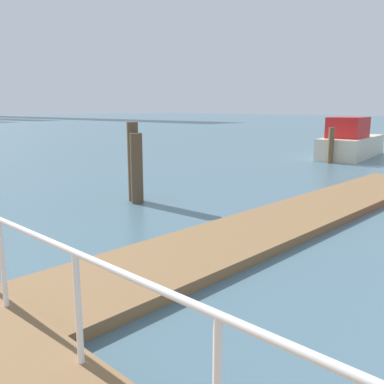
# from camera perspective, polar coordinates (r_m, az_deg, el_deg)

# --- Properties ---
(floating_dock) EXTENTS (15.15, 2.00, 0.18)m
(floating_dock) POSITION_cam_1_polar(r_m,az_deg,el_deg) (10.58, 14.47, -3.09)
(floating_dock) COLOR olive
(floating_dock) RESTS_ON ground_plane
(dock_piling_0) EXTENTS (0.35, 0.35, 1.98)m
(dock_piling_0) POSITION_cam_1_polar(r_m,az_deg,el_deg) (11.88, -7.56, 3.18)
(dock_piling_0) COLOR brown
(dock_piling_0) RESTS_ON ground_plane
(dock_piling_4) EXTENTS (0.29, 0.29, 1.74)m
(dock_piling_4) POSITION_cam_1_polar(r_m,az_deg,el_deg) (21.65, 18.43, 6.05)
(dock_piling_4) COLOR brown
(dock_piling_4) RESTS_ON ground_plane
(dock_piling_5) EXTENTS (0.32, 0.32, 2.28)m
(dock_piling_5) POSITION_cam_1_polar(r_m,az_deg,el_deg) (12.21, -8.02, 4.09)
(dock_piling_5) COLOR brown
(dock_piling_5) RESTS_ON ground_plane
(moored_boat_2) EXTENTS (6.58, 2.98, 2.20)m
(moored_boat_2) POSITION_cam_1_polar(r_m,az_deg,el_deg) (24.72, 20.84, 6.37)
(moored_boat_2) COLOR beige
(moored_boat_2) RESTS_ON ground_plane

